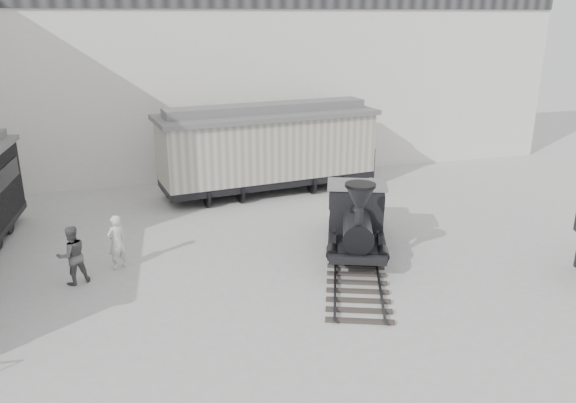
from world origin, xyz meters
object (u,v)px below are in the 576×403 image
object	(u,v)px
locomotive	(356,223)
visitor_a	(117,242)
boxcar	(268,146)
visitor_b	(72,255)

from	to	relation	value
locomotive	visitor_a	size ratio (longest dim) A/B	4.74
boxcar	visitor_b	world-z (taller)	boxcar
boxcar	visitor_a	distance (m)	9.50
locomotive	boxcar	world-z (taller)	boxcar
boxcar	visitor_a	world-z (taller)	boxcar
locomotive	visitor_b	xyz separation A→B (m)	(-9.02, 0.22, -0.18)
locomotive	visitor_b	world-z (taller)	locomotive
boxcar	visitor_b	size ratio (longest dim) A/B	5.55
visitor_b	visitor_a	bearing A→B (deg)	-171.55
locomotive	visitor_a	world-z (taller)	locomotive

